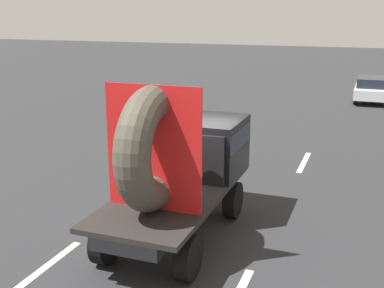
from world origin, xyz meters
The scene contains 6 objects.
ground_plane centered at (0.00, 0.00, 0.00)m, with size 120.00×120.00×0.00m, color #28282B.
flatbed_truck centered at (0.38, -0.50, 1.67)m, with size 2.02×4.70×3.45m.
distant_sedan centered at (4.06, 17.93, 0.70)m, with size 1.72×4.01×1.31m.
lane_dash_left_near centered at (-1.46, -2.93, 0.00)m, with size 2.20×0.16×0.01m, color beige.
lane_dash_left_far centered at (-1.46, 5.55, 0.00)m, with size 2.55×0.16×0.01m, color beige.
lane_dash_right_far centered at (2.22, 5.53, 0.00)m, with size 2.25×0.16×0.01m, color beige.
Camera 1 is at (4.04, -9.61, 4.70)m, focal length 45.10 mm.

